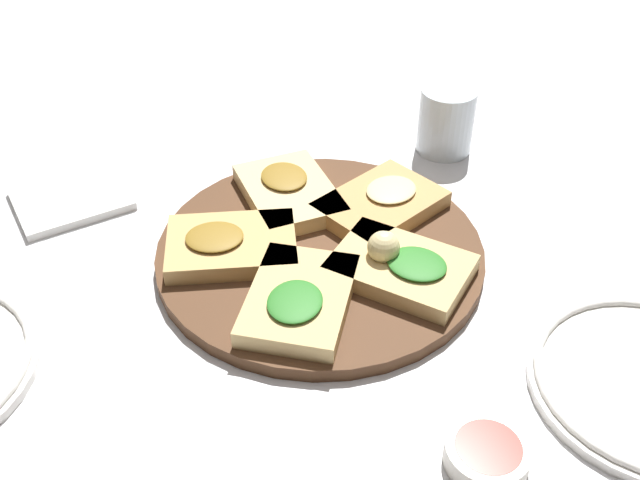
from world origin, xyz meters
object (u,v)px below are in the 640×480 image
(water_glass, at_px, (446,120))
(napkin_stack, at_px, (71,199))
(serving_board, at_px, (320,252))
(dipping_bowl, at_px, (487,454))

(water_glass, bearing_deg, napkin_stack, -16.78)
(serving_board, distance_m, dipping_bowl, 0.31)
(serving_board, xyz_separation_m, water_glass, (-0.27, -0.11, 0.04))
(napkin_stack, height_order, dipping_bowl, dipping_bowl)
(serving_board, xyz_separation_m, napkin_stack, (0.21, -0.26, -0.00))
(serving_board, height_order, water_glass, water_glass)
(napkin_stack, bearing_deg, serving_board, 129.36)
(water_glass, relative_size, napkin_stack, 0.68)
(serving_board, distance_m, napkin_stack, 0.33)
(napkin_stack, xyz_separation_m, dipping_bowl, (-0.19, 0.57, 0.01))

